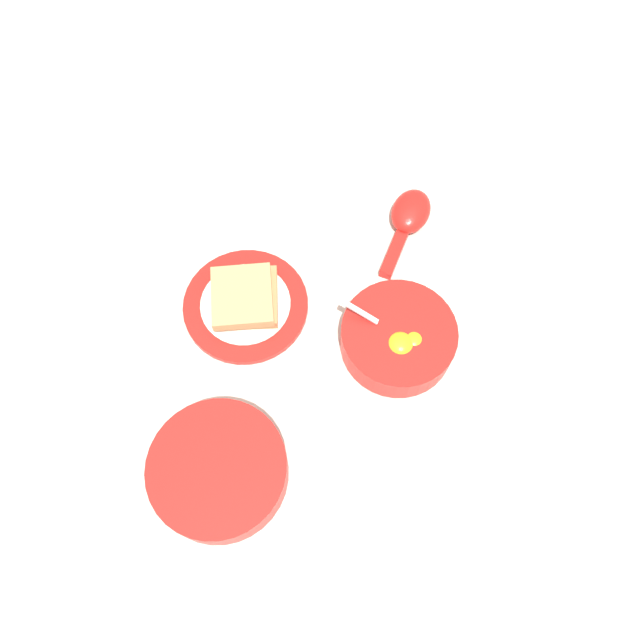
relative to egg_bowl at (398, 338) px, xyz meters
The scene contains 6 objects.
ground_plane 0.06m from the egg_bowl, 158.01° to the right, with size 3.00×3.00×0.00m, color beige.
egg_bowl is the anchor object (origin of this frame).
toast_plate 0.22m from the egg_bowl, 158.31° to the left, with size 0.18×0.18×0.01m.
toast_sandwich 0.22m from the egg_bowl, 157.90° to the left, with size 0.09×0.10×0.03m.
soup_spoon 0.20m from the egg_bowl, 76.01° to the left, with size 0.11×0.15×0.04m.
congee_bowl 0.29m from the egg_bowl, 148.51° to the right, with size 0.17×0.17×0.05m.
Camera 1 is at (-0.08, -0.29, 0.80)m, focal length 35.00 mm.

